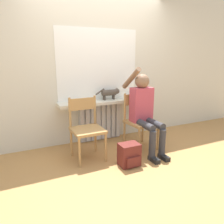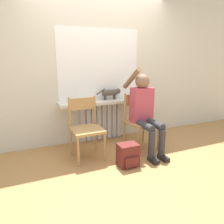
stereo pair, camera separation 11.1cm
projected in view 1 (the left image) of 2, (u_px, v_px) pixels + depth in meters
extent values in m
plane|color=#B27F47|center=(131.00, 166.00, 3.07)|extent=(12.00, 12.00, 0.00)
cube|color=beige|center=(98.00, 65.00, 3.81)|extent=(7.00, 0.06, 2.70)
cube|color=silver|center=(100.00, 121.00, 4.00)|extent=(0.79, 0.05, 0.71)
cube|color=silver|center=(82.00, 124.00, 3.82)|extent=(0.07, 0.03, 0.68)
cube|color=silver|center=(88.00, 123.00, 3.86)|extent=(0.07, 0.03, 0.68)
cube|color=silver|center=(93.00, 123.00, 3.90)|extent=(0.07, 0.03, 0.68)
cube|color=silver|center=(98.00, 122.00, 3.94)|extent=(0.07, 0.03, 0.68)
cube|color=silver|center=(103.00, 121.00, 3.98)|extent=(0.07, 0.03, 0.68)
cube|color=silver|center=(108.00, 121.00, 4.02)|extent=(0.07, 0.03, 0.68)
cube|color=silver|center=(113.00, 120.00, 4.07)|extent=(0.07, 0.03, 0.68)
cube|color=silver|center=(118.00, 119.00, 4.11)|extent=(0.07, 0.03, 0.68)
cube|color=beige|center=(102.00, 102.00, 3.80)|extent=(1.53, 0.32, 0.05)
cube|color=white|center=(98.00, 65.00, 3.78)|extent=(1.47, 0.01, 1.21)
cube|color=#B2844C|center=(88.00, 130.00, 3.19)|extent=(0.46, 0.46, 0.04)
cylinder|color=#B2844C|center=(80.00, 153.00, 2.99)|extent=(0.04, 0.04, 0.43)
cylinder|color=#B2844C|center=(106.00, 148.00, 3.17)|extent=(0.04, 0.04, 0.43)
cylinder|color=#B2844C|center=(71.00, 143.00, 3.34)|extent=(0.04, 0.04, 0.43)
cylinder|color=#B2844C|center=(95.00, 139.00, 3.51)|extent=(0.04, 0.04, 0.43)
cylinder|color=#B2844C|center=(70.00, 113.00, 3.22)|extent=(0.04, 0.04, 0.45)
cylinder|color=#B2844C|center=(95.00, 110.00, 3.39)|extent=(0.04, 0.04, 0.45)
cube|color=#B2844C|center=(82.00, 104.00, 3.28)|extent=(0.40, 0.03, 0.18)
cube|color=#B2844C|center=(141.00, 122.00, 3.58)|extent=(0.49, 0.49, 0.04)
cylinder|color=#B2844C|center=(139.00, 142.00, 3.37)|extent=(0.04, 0.04, 0.43)
cylinder|color=#B2844C|center=(158.00, 137.00, 3.57)|extent=(0.04, 0.04, 0.43)
cylinder|color=#B2844C|center=(124.00, 135.00, 3.70)|extent=(0.04, 0.04, 0.43)
cylinder|color=#B2844C|center=(143.00, 131.00, 3.90)|extent=(0.04, 0.04, 0.43)
cylinder|color=#B2844C|center=(125.00, 107.00, 3.58)|extent=(0.04, 0.04, 0.45)
cylinder|color=#B2844C|center=(144.00, 104.00, 3.78)|extent=(0.04, 0.04, 0.45)
cube|color=#B2844C|center=(135.00, 99.00, 3.65)|extent=(0.40, 0.07, 0.18)
cylinder|color=#333338|center=(144.00, 125.00, 3.35)|extent=(0.11, 0.47, 0.11)
cylinder|color=#333338|center=(154.00, 123.00, 3.42)|extent=(0.11, 0.47, 0.11)
cylinder|color=#333338|center=(152.00, 146.00, 3.20)|extent=(0.10, 0.10, 0.45)
cylinder|color=#333338|center=(162.00, 144.00, 3.28)|extent=(0.10, 0.10, 0.45)
cube|color=black|center=(154.00, 160.00, 3.20)|extent=(0.09, 0.20, 0.06)
cube|color=black|center=(164.00, 157.00, 3.27)|extent=(0.09, 0.20, 0.06)
cube|color=#B74251|center=(141.00, 105.00, 3.52)|extent=(0.34, 0.20, 0.55)
sphere|color=#846047|center=(142.00, 81.00, 3.43)|extent=(0.23, 0.23, 0.23)
cylinder|color=#846047|center=(131.00, 78.00, 3.49)|extent=(0.08, 0.50, 0.38)
cylinder|color=#B74251|center=(151.00, 106.00, 3.56)|extent=(0.08, 0.08, 0.44)
cylinder|color=#4C4238|center=(109.00, 93.00, 3.85)|extent=(0.25, 0.10, 0.10)
sphere|color=#4C4238|center=(117.00, 91.00, 3.91)|extent=(0.10, 0.10, 0.10)
cone|color=#4C4238|center=(117.00, 89.00, 3.88)|extent=(0.03, 0.03, 0.03)
cone|color=#4C4238|center=(116.00, 89.00, 3.92)|extent=(0.03, 0.03, 0.03)
cylinder|color=#4C4238|center=(114.00, 97.00, 3.89)|extent=(0.03, 0.03, 0.07)
cylinder|color=#4C4238|center=(113.00, 97.00, 3.93)|extent=(0.03, 0.03, 0.07)
cylinder|color=#4C4238|center=(105.00, 98.00, 3.82)|extent=(0.03, 0.03, 0.07)
cylinder|color=#4C4238|center=(104.00, 98.00, 3.86)|extent=(0.03, 0.03, 0.07)
cylinder|color=#4C4238|center=(100.00, 92.00, 3.78)|extent=(0.17, 0.03, 0.11)
cube|color=maroon|center=(129.00, 154.00, 3.07)|extent=(0.28, 0.21, 0.32)
cube|color=maroon|center=(133.00, 162.00, 2.98)|extent=(0.20, 0.03, 0.14)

